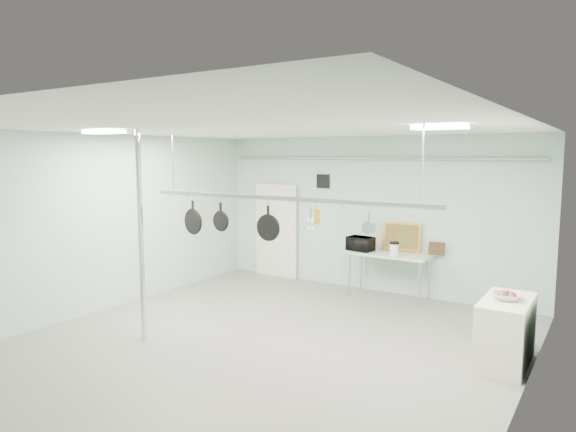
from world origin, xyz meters
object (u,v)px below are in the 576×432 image
Objects in this scene: chrome_pole at (141,236)px; microwave at (361,244)px; coffee_canister at (394,250)px; side_cabinet at (506,332)px; skillet_mid at (221,217)px; prep_table at (389,257)px; skillet_right at (268,224)px; pot_rack at (279,196)px; fruit_bowl at (507,296)px; skillet_left at (193,218)px.

chrome_pole reaches higher than microwave.
chrome_pole is 14.43× the size of coffee_canister.
skillet_mid is (-4.04, -1.10, 1.41)m from side_cabinet.
prep_table is 3.39m from side_cabinet.
side_cabinet is 3.59m from skillet_right.
chrome_pole is at bearing -118.71° from prep_table.
microwave is (-0.18, 3.22, -1.18)m from pot_rack.
prep_table is at bearing 138.78° from fruit_bowl.
side_cabinet is 0.50m from fruit_bowl.
side_cabinet is 3.62m from pot_rack.
pot_rack is at bearing -100.38° from coffee_canister.
fruit_bowl is at bearing 16.63° from skillet_right.
skillet_left is (-2.08, -3.30, 0.97)m from prep_table.
prep_table is at bearing 71.17° from skillet_mid.
skillet_right is (-0.01, -3.22, 0.77)m from microwave.
coffee_canister is (0.75, -0.10, -0.03)m from microwave.
fruit_bowl is at bearing 22.12° from chrome_pole.
prep_table is 2.98× the size of skillet_right.
prep_table is 3.58× the size of skillet_mid.
fruit_bowl is (2.38, -2.05, -0.07)m from coffee_canister.
microwave is 1.34× the size of fruit_bowl.
prep_table is 3.14× the size of microwave.
skillet_mid is (0.81, 0.90, 0.26)m from chrome_pole.
side_cabinet is 3.17× the size of fruit_bowl.
prep_table is 3.39m from fruit_bowl.
chrome_pole is 2.67× the size of side_cabinet.
skillet_mid is at bearing -165.16° from fruit_bowl.
microwave is 3.63m from skillet_left.
skillet_left is 0.59m from skillet_mid.
microwave is at bearing 172.08° from coffee_canister.
skillet_mid is (-0.91, -3.22, 0.82)m from microwave.
prep_table is 1.33× the size of side_cabinet.
skillet_right is at bearing -160.67° from side_cabinet.
skillet_left is at bearing 76.10° from chrome_pole.
skillet_right is (-3.13, -1.07, 0.87)m from fruit_bowl.
side_cabinet is 4.42m from skillet_mid.
chrome_pole is at bearing -94.88° from skillet_left.
coffee_canister is at bearing 63.22° from skillet_left.
chrome_pole is 5.96× the size of skillet_right.
skillet_right is (0.90, 0.00, -0.04)m from skillet_mid.
side_cabinet is at bearing 20.70° from skillet_mid.
chrome_pole is 4.75m from coffee_canister.
chrome_pole is at bearing -157.59° from side_cabinet.
skillet_mid reaches higher than side_cabinet.
fruit_bowl is 0.67× the size of skillet_left.
fruit_bowl is at bearing 22.05° from skillet_left.
pot_rack is (-0.40, -3.30, 1.40)m from prep_table.
coffee_canister is 3.63m from skillet_mid.
side_cabinet is at bearing 20.45° from pot_rack.
skillet_left reaches higher than coffee_canister.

